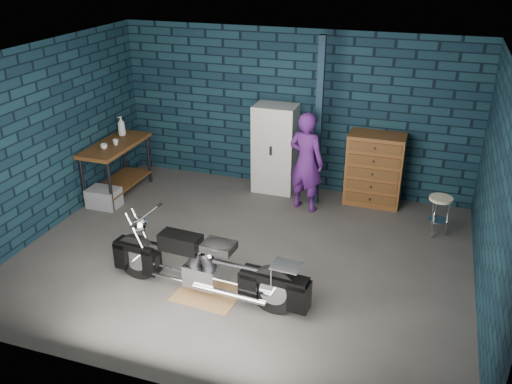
% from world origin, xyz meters
% --- Properties ---
extents(ground, '(6.00, 6.00, 0.00)m').
position_xyz_m(ground, '(0.00, 0.00, 0.00)').
color(ground, '#4F4D4A').
rests_on(ground, ground).
extents(room_walls, '(6.02, 5.01, 2.71)m').
position_xyz_m(room_walls, '(0.00, 0.55, 1.90)').
color(room_walls, black).
rests_on(room_walls, ground).
extents(support_post, '(0.10, 0.10, 2.70)m').
position_xyz_m(support_post, '(0.55, 1.95, 1.35)').
color(support_post, '#102132').
rests_on(support_post, ground).
extents(workbench, '(0.60, 1.40, 0.91)m').
position_xyz_m(workbench, '(-2.68, 1.21, 0.46)').
color(workbench, brown).
rests_on(workbench, ground).
extents(drip_mat, '(0.81, 0.63, 0.01)m').
position_xyz_m(drip_mat, '(-0.11, -1.00, 0.00)').
color(drip_mat, olive).
rests_on(drip_mat, ground).
extents(motorcycle, '(2.22, 0.75, 0.96)m').
position_xyz_m(motorcycle, '(-0.11, -1.00, 0.48)').
color(motorcycle, black).
rests_on(motorcycle, ground).
extents(person, '(0.67, 0.53, 1.60)m').
position_xyz_m(person, '(0.44, 1.69, 0.80)').
color(person, '#521E71').
rests_on(person, ground).
extents(storage_bin, '(0.50, 0.35, 0.31)m').
position_xyz_m(storage_bin, '(-2.66, 0.71, 0.16)').
color(storage_bin, gray).
rests_on(storage_bin, ground).
extents(locker, '(0.70, 0.50, 1.50)m').
position_xyz_m(locker, '(-0.23, 2.23, 0.75)').
color(locker, silver).
rests_on(locker, ground).
extents(tool_chest, '(0.88, 0.49, 1.18)m').
position_xyz_m(tool_chest, '(1.44, 2.23, 0.59)').
color(tool_chest, brown).
rests_on(tool_chest, ground).
extents(shop_stool, '(0.36, 0.36, 0.61)m').
position_xyz_m(shop_stool, '(2.49, 1.45, 0.30)').
color(shop_stool, beige).
rests_on(shop_stool, ground).
extents(cup_a, '(0.11, 0.11, 0.09)m').
position_xyz_m(cup_a, '(-2.70, 0.94, 0.95)').
color(cup_a, beige).
rests_on(cup_a, workbench).
extents(cup_b, '(0.10, 0.10, 0.09)m').
position_xyz_m(cup_b, '(-2.62, 1.17, 0.95)').
color(cup_b, beige).
rests_on(cup_b, workbench).
extents(bottle, '(0.16, 0.16, 0.33)m').
position_xyz_m(bottle, '(-2.78, 1.62, 1.08)').
color(bottle, gray).
rests_on(bottle, workbench).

